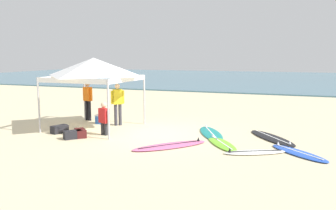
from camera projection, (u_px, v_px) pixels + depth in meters
name	position (u px, v px, depth m)	size (l,w,h in m)	color
ground_plane	(149.00, 133.00, 12.94)	(80.00, 80.00, 0.00)	beige
sea	(257.00, 78.00, 43.15)	(80.00, 36.00, 0.10)	teal
canopy_tent	(94.00, 67.00, 13.56)	(3.03, 3.03, 2.75)	#B7B7BC
surfboard_black	(272.00, 138.00, 12.08)	(2.05, 2.46, 0.19)	black
surfboard_teal	(211.00, 133.00, 12.79)	(1.66, 2.53, 0.19)	#19847F
surfboard_white	(255.00, 152.00, 10.29)	(1.91, 1.34, 0.19)	white
surfboard_blue	(298.00, 153.00, 10.21)	(1.89, 1.88, 0.19)	blue
surfboard_lime	(222.00, 143.00, 11.32)	(1.62, 2.09, 0.19)	#7AD12D
surfboard_pink	(170.00, 145.00, 11.06)	(2.22, 2.39, 0.19)	pink
person_orange	(88.00, 98.00, 15.38)	(0.54, 0.30, 1.71)	black
person_yellow	(118.00, 101.00, 14.30)	(0.44, 0.40, 1.71)	#383842
person_red	(104.00, 117.00, 12.60)	(0.53, 0.32, 1.20)	#2D2D33
gear_bag_near_tent	(73.00, 135.00, 12.10)	(0.60, 0.32, 0.28)	#232328
gear_bag_by_pole	(59.00, 129.00, 13.01)	(0.60, 0.32, 0.28)	#232328
gear_bag_on_sand	(80.00, 133.00, 12.35)	(0.60, 0.32, 0.28)	#4C1919
cooler_box	(102.00, 119.00, 14.75)	(0.50, 0.36, 0.39)	#2D60B7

